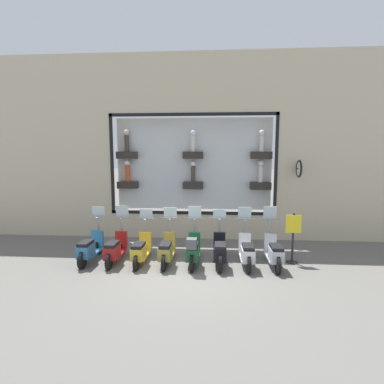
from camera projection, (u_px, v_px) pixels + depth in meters
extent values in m
plane|color=#66635E|center=(184.00, 272.00, 8.48)|extent=(120.00, 120.00, 0.00)
cube|color=beige|center=(193.00, 225.00, 11.98)|extent=(0.40, 6.43, 0.97)
cube|color=beige|center=(193.00, 83.00, 11.29)|extent=(0.40, 6.43, 2.22)
cube|color=black|center=(192.00, 114.00, 11.23)|extent=(0.04, 6.43, 0.12)
cube|color=black|center=(192.00, 213.00, 11.71)|extent=(0.04, 6.43, 0.12)
cube|color=black|center=(276.00, 165.00, 11.25)|extent=(0.04, 0.12, 3.89)
cube|color=black|center=(112.00, 164.00, 11.69)|extent=(0.04, 0.12, 3.89)
cube|color=silver|center=(193.00, 164.00, 12.02)|extent=(0.04, 6.19, 3.65)
cube|color=#28231E|center=(261.00, 155.00, 11.57)|extent=(0.36, 0.80, 0.28)
cylinder|color=silver|center=(262.00, 144.00, 11.52)|extent=(0.17, 0.17, 0.61)
sphere|color=white|center=(262.00, 133.00, 11.47)|extent=(0.22, 0.22, 0.22)
cube|color=#28231E|center=(193.00, 155.00, 11.76)|extent=(0.36, 0.80, 0.28)
cylinder|color=silver|center=(193.00, 144.00, 11.70)|extent=(0.17, 0.17, 0.61)
sphere|color=white|center=(193.00, 133.00, 11.65)|extent=(0.22, 0.22, 0.22)
cube|color=#28231E|center=(127.00, 155.00, 11.95)|extent=(0.36, 0.80, 0.28)
cylinder|color=#47382D|center=(127.00, 144.00, 11.89)|extent=(0.18, 0.18, 0.64)
sphere|color=beige|center=(126.00, 133.00, 11.83)|extent=(0.23, 0.23, 0.23)
cube|color=#28231E|center=(260.00, 186.00, 11.72)|extent=(0.36, 0.80, 0.28)
cylinder|color=silver|center=(261.00, 174.00, 11.67)|extent=(0.18, 0.18, 0.63)
sphere|color=white|center=(261.00, 163.00, 11.61)|extent=(0.23, 0.23, 0.23)
cube|color=#28231E|center=(193.00, 185.00, 11.91)|extent=(0.36, 0.80, 0.28)
cylinder|color=#47382D|center=(193.00, 174.00, 11.85)|extent=(0.17, 0.17, 0.61)
sphere|color=white|center=(193.00, 164.00, 11.80)|extent=(0.22, 0.22, 0.22)
cube|color=#28231E|center=(128.00, 185.00, 12.10)|extent=(0.36, 0.80, 0.28)
cylinder|color=#CC4C23|center=(128.00, 173.00, 12.04)|extent=(0.18, 0.18, 0.64)
sphere|color=white|center=(127.00, 163.00, 11.98)|extent=(0.23, 0.23, 0.23)
cylinder|color=black|center=(298.00, 169.00, 11.05)|extent=(0.35, 0.05, 0.05)
torus|color=black|center=(299.00, 169.00, 10.87)|extent=(0.65, 0.07, 0.65)
cylinder|color=white|center=(299.00, 169.00, 10.87)|extent=(0.53, 0.03, 0.53)
cylinder|color=black|center=(269.00, 250.00, 9.57)|extent=(0.51, 0.09, 0.51)
cylinder|color=black|center=(278.00, 265.00, 8.29)|extent=(0.51, 0.09, 0.51)
cube|color=#B7BCC6|center=(273.00, 258.00, 8.94)|extent=(1.02, 0.38, 0.06)
cube|color=#B7BCC6|center=(276.00, 255.00, 8.54)|extent=(0.61, 0.35, 0.36)
cube|color=black|center=(276.00, 247.00, 8.51)|extent=(0.58, 0.31, 0.10)
cube|color=#B7BCC6|center=(270.00, 242.00, 9.43)|extent=(0.12, 0.37, 0.56)
cylinder|color=gray|center=(270.00, 226.00, 9.44)|extent=(0.20, 0.06, 0.45)
cylinder|color=gray|center=(270.00, 219.00, 9.48)|extent=(0.04, 0.61, 0.04)
cube|color=silver|center=(270.00, 213.00, 9.50)|extent=(0.10, 0.42, 0.42)
cylinder|color=black|center=(244.00, 250.00, 9.64)|extent=(0.50, 0.09, 0.50)
cylinder|color=black|center=(249.00, 265.00, 8.35)|extent=(0.50, 0.09, 0.50)
cube|color=silver|center=(246.00, 257.00, 8.99)|extent=(1.02, 0.39, 0.06)
cube|color=silver|center=(248.00, 255.00, 8.60)|extent=(0.61, 0.35, 0.36)
cube|color=black|center=(248.00, 247.00, 8.57)|extent=(0.58, 0.31, 0.10)
cube|color=silver|center=(245.00, 242.00, 9.49)|extent=(0.12, 0.37, 0.56)
cylinder|color=gray|center=(245.00, 226.00, 9.50)|extent=(0.20, 0.06, 0.45)
cylinder|color=gray|center=(245.00, 219.00, 9.54)|extent=(0.04, 0.60, 0.04)
cube|color=silver|center=(245.00, 213.00, 9.55)|extent=(0.10, 0.42, 0.39)
cylinder|color=black|center=(219.00, 249.00, 9.67)|extent=(0.53, 0.09, 0.53)
cylinder|color=black|center=(220.00, 263.00, 8.42)|extent=(0.53, 0.09, 0.53)
cube|color=black|center=(220.00, 256.00, 9.05)|extent=(1.02, 0.38, 0.06)
cube|color=black|center=(220.00, 253.00, 8.65)|extent=(0.61, 0.35, 0.36)
cube|color=black|center=(220.00, 246.00, 8.62)|extent=(0.58, 0.31, 0.10)
cube|color=black|center=(219.00, 241.00, 9.55)|extent=(0.12, 0.37, 0.56)
cylinder|color=gray|center=(220.00, 225.00, 9.55)|extent=(0.20, 0.06, 0.45)
cylinder|color=gray|center=(220.00, 218.00, 9.59)|extent=(0.04, 0.60, 0.04)
cube|color=silver|center=(220.00, 214.00, 9.62)|extent=(0.08, 0.42, 0.29)
cylinder|color=black|center=(195.00, 249.00, 9.74)|extent=(0.51, 0.09, 0.51)
cylinder|color=black|center=(192.00, 263.00, 8.46)|extent=(0.51, 0.09, 0.51)
cube|color=#19512D|center=(193.00, 256.00, 9.10)|extent=(1.02, 0.39, 0.06)
cube|color=#19512D|center=(192.00, 253.00, 8.71)|extent=(0.61, 0.35, 0.36)
cube|color=black|center=(192.00, 245.00, 8.68)|extent=(0.58, 0.31, 0.10)
cube|color=#19512D|center=(194.00, 241.00, 9.60)|extent=(0.12, 0.37, 0.56)
cylinder|color=gray|center=(195.00, 225.00, 9.61)|extent=(0.20, 0.06, 0.45)
cylinder|color=gray|center=(195.00, 218.00, 9.65)|extent=(0.04, 0.60, 0.04)
cube|color=silver|center=(195.00, 212.00, 9.67)|extent=(0.10, 0.42, 0.39)
cube|color=#4C4C51|center=(192.00, 243.00, 8.34)|extent=(0.28, 0.28, 0.28)
cylinder|color=black|center=(170.00, 248.00, 9.80)|extent=(0.50, 0.09, 0.50)
cylinder|color=black|center=(164.00, 262.00, 8.51)|extent=(0.50, 0.09, 0.50)
cube|color=olive|center=(167.00, 255.00, 9.16)|extent=(1.02, 0.39, 0.06)
cube|color=olive|center=(165.00, 253.00, 8.76)|extent=(0.61, 0.35, 0.36)
cube|color=black|center=(165.00, 245.00, 8.74)|extent=(0.58, 0.31, 0.10)
cube|color=olive|center=(170.00, 240.00, 9.66)|extent=(0.12, 0.37, 0.56)
cylinder|color=gray|center=(170.00, 225.00, 9.67)|extent=(0.20, 0.06, 0.45)
cylinder|color=gray|center=(170.00, 218.00, 9.71)|extent=(0.04, 0.60, 0.04)
cube|color=silver|center=(170.00, 212.00, 9.73)|extent=(0.09, 0.42, 0.35)
cylinder|color=black|center=(146.00, 248.00, 9.88)|extent=(0.45, 0.09, 0.45)
cylinder|color=black|center=(136.00, 263.00, 8.56)|extent=(0.45, 0.09, 0.45)
cube|color=gold|center=(142.00, 255.00, 9.22)|extent=(1.02, 0.38, 0.06)
cube|color=gold|center=(139.00, 253.00, 8.82)|extent=(0.61, 0.35, 0.36)
cube|color=black|center=(138.00, 245.00, 8.79)|extent=(0.58, 0.31, 0.10)
cube|color=gold|center=(145.00, 241.00, 9.72)|extent=(0.12, 0.37, 0.56)
cylinder|color=gray|center=(146.00, 225.00, 9.73)|extent=(0.20, 0.06, 0.45)
cylinder|color=gray|center=(146.00, 218.00, 9.77)|extent=(0.04, 0.60, 0.04)
cube|color=silver|center=(146.00, 213.00, 9.79)|extent=(0.08, 0.42, 0.30)
cylinder|color=black|center=(123.00, 247.00, 9.92)|extent=(0.48, 0.09, 0.48)
cylinder|color=black|center=(109.00, 261.00, 8.62)|extent=(0.48, 0.09, 0.48)
cube|color=maroon|center=(116.00, 254.00, 9.27)|extent=(1.02, 0.38, 0.06)
cube|color=maroon|center=(112.00, 252.00, 8.88)|extent=(0.61, 0.35, 0.36)
cube|color=black|center=(112.00, 244.00, 8.85)|extent=(0.58, 0.31, 0.10)
cube|color=maroon|center=(121.00, 240.00, 9.77)|extent=(0.12, 0.37, 0.56)
cylinder|color=gray|center=(122.00, 224.00, 9.78)|extent=(0.20, 0.06, 0.45)
cylinder|color=gray|center=(122.00, 217.00, 9.82)|extent=(0.04, 0.61, 0.04)
cube|color=silver|center=(122.00, 211.00, 9.84)|extent=(0.10, 0.42, 0.39)
cylinder|color=black|center=(99.00, 246.00, 9.96)|extent=(0.51, 0.09, 0.51)
cylinder|color=black|center=(82.00, 260.00, 8.69)|extent=(0.51, 0.09, 0.51)
cube|color=teal|center=(91.00, 253.00, 9.33)|extent=(1.02, 0.38, 0.06)
cube|color=teal|center=(86.00, 251.00, 8.93)|extent=(0.61, 0.35, 0.36)
cube|color=black|center=(86.00, 243.00, 8.90)|extent=(0.58, 0.31, 0.10)
cube|color=teal|center=(98.00, 239.00, 9.83)|extent=(0.12, 0.37, 0.56)
cylinder|color=gray|center=(98.00, 223.00, 9.83)|extent=(0.20, 0.06, 0.45)
cylinder|color=gray|center=(98.00, 217.00, 9.88)|extent=(0.04, 0.61, 0.04)
cube|color=silver|center=(99.00, 211.00, 9.89)|extent=(0.09, 0.42, 0.33)
cylinder|color=#232326|center=(292.00, 262.00, 9.21)|extent=(0.36, 0.36, 0.02)
cylinder|color=#232326|center=(293.00, 238.00, 9.11)|extent=(0.07, 0.07, 1.54)
cube|color=yellow|center=(294.00, 224.00, 9.04)|extent=(0.03, 0.45, 0.55)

